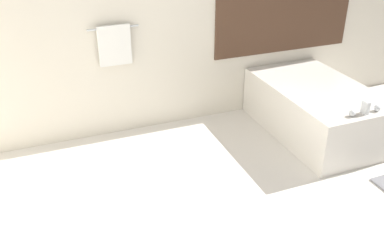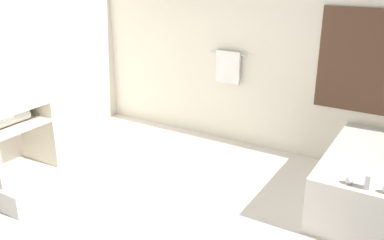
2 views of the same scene
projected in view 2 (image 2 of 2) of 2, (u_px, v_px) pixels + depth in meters
ground_plane at (146, 230)px, 3.76m from camera, size 16.00×16.00×0.00m
wall_back_with_blinds at (259, 39)px, 5.04m from camera, size 7.40×0.13×2.70m
bathtub at (376, 180)px, 4.01m from camera, size 0.92×1.52×0.65m
waste_bin at (20, 200)px, 4.01m from camera, size 0.26×0.26×0.23m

